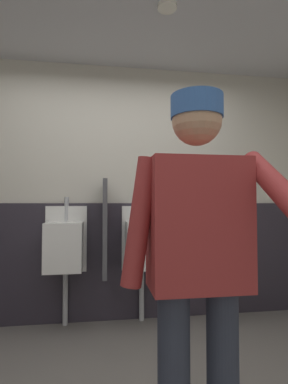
{
  "coord_description": "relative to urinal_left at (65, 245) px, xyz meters",
  "views": [
    {
      "loc": [
        -0.12,
        -1.45,
        1.18
      ],
      "look_at": [
        0.15,
        0.38,
        1.25
      ],
      "focal_mm": 27.07,
      "sensor_mm": 36.0,
      "label": 1
    }
  ],
  "objects": [
    {
      "name": "wall_back",
      "position": [
        0.46,
        0.22,
        0.53
      ],
      "size": [
        4.71,
        0.12,
        2.62
      ],
      "primitive_type": "cube",
      "color": "beige",
      "rests_on": "ground_plane"
    },
    {
      "name": "wainscot_band_back",
      "position": [
        0.46,
        0.14,
        -0.19
      ],
      "size": [
        4.11,
        0.03,
        1.18
      ],
      "primitive_type": "cube",
      "color": "#2D2833",
      "rests_on": "ground_plane"
    },
    {
      "name": "downlight_far",
      "position": [
        0.81,
        -0.85,
        1.82
      ],
      "size": [
        0.14,
        0.14,
        0.03
      ],
      "primitive_type": "cylinder",
      "color": "white"
    },
    {
      "name": "urinal_left",
      "position": [
        0.0,
        0.0,
        0.0
      ],
      "size": [
        0.4,
        0.34,
        1.24
      ],
      "color": "white",
      "rests_on": "ground_plane"
    },
    {
      "name": "urinal_middle",
      "position": [
        0.75,
        0.0,
        0.0
      ],
      "size": [
        0.4,
        0.34,
        1.24
      ],
      "color": "white",
      "rests_on": "ground_plane"
    },
    {
      "name": "urinal_right",
      "position": [
        1.5,
        0.0,
        0.0
      ],
      "size": [
        0.4,
        0.34,
        1.24
      ],
      "color": "white",
      "rests_on": "ground_plane"
    },
    {
      "name": "privacy_divider_panel",
      "position": [
        0.37,
        -0.07,
        0.17
      ],
      "size": [
        0.04,
        0.4,
        0.9
      ],
      "primitive_type": "cube",
      "color": "#4C4C51"
    },
    {
      "name": "person",
      "position": [
        0.76,
        -1.62,
        0.2
      ],
      "size": [
        0.64,
        0.6,
        1.66
      ],
      "color": "#2D3342",
      "rests_on": "ground_plane"
    }
  ]
}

